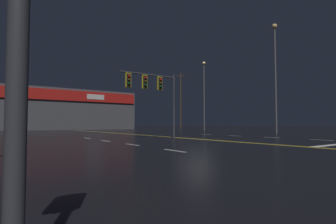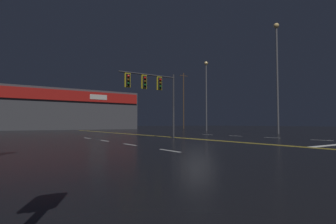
{
  "view_description": "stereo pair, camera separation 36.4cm",
  "coord_description": "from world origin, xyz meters",
  "views": [
    {
      "loc": [
        -11.98,
        -13.71,
        1.05
      ],
      "look_at": [
        0.0,
        3.54,
        2.0
      ],
      "focal_mm": 28.0,
      "sensor_mm": 36.0,
      "label": 1
    },
    {
      "loc": [
        -11.68,
        -13.91,
        1.05
      ],
      "look_at": [
        0.0,
        3.54,
        2.0
      ],
      "focal_mm": 28.0,
      "sensor_mm": 36.0,
      "label": 2
    }
  ],
  "objects": [
    {
      "name": "utility_pole_row",
      "position": [
        -0.11,
        32.32,
        6.46
      ],
      "size": [
        48.8,
        0.26,
        12.64
      ],
      "color": "#4C3828",
      "rests_on": "ground"
    },
    {
      "name": "streetlight_near_left",
      "position": [
        15.86,
        16.5,
        6.78
      ],
      "size": [
        0.56,
        0.56,
        10.82
      ],
      "color": "#59595E",
      "rests_on": "ground"
    },
    {
      "name": "streetlight_far_left",
      "position": [
        13.48,
        2.66,
        7.37
      ],
      "size": [
        0.56,
        0.56,
        11.92
      ],
      "color": "#59595E",
      "rests_on": "ground"
    },
    {
      "name": "road_markings",
      "position": [
        1.32,
        -1.71,
        0.0
      ],
      "size": [
        17.54,
        60.0,
        0.01
      ],
      "color": "gold",
      "rests_on": "ground"
    },
    {
      "name": "building_backdrop",
      "position": [
        0.0,
        38.22,
        3.63
      ],
      "size": [
        24.89,
        10.23,
        7.23
      ],
      "color": "#4C4C51",
      "rests_on": "ground"
    },
    {
      "name": "traffic_signal_median",
      "position": [
        -2.27,
        2.38,
        3.75
      ],
      "size": [
        4.55,
        0.36,
        4.83
      ],
      "color": "#38383D",
      "rests_on": "ground"
    },
    {
      "name": "ground_plane",
      "position": [
        0.0,
        0.0,
        0.0
      ],
      "size": [
        200.0,
        200.0,
        0.0
      ],
      "primitive_type": "plane",
      "color": "black"
    }
  ]
}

